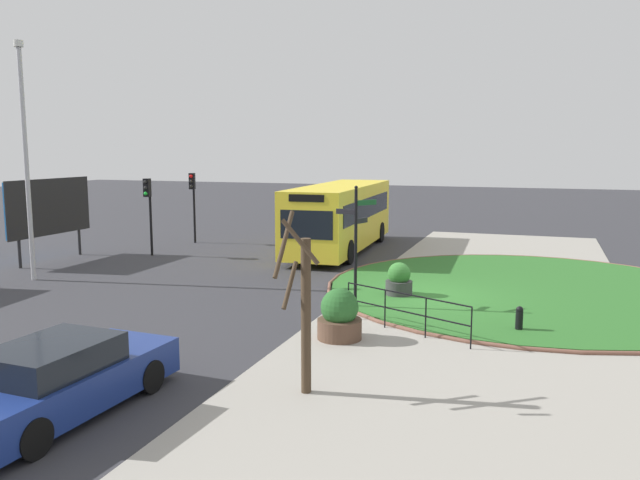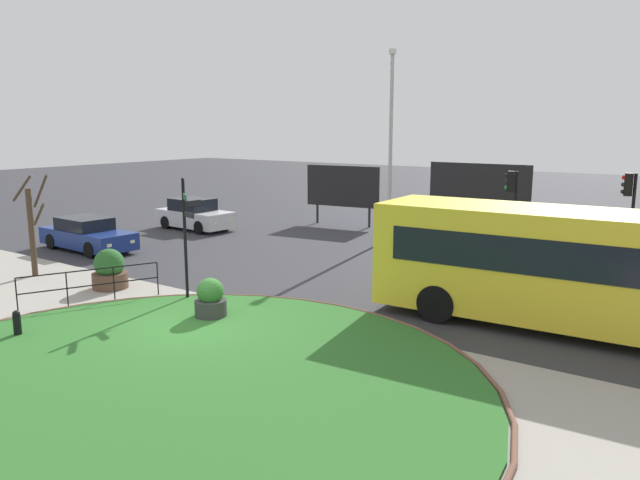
% 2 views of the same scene
% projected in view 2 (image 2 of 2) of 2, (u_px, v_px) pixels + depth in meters
% --- Properties ---
extents(ground, '(120.00, 120.00, 0.00)m').
position_uv_depth(ground, '(194.00, 330.00, 15.27)').
color(ground, '#333338').
extents(sidewalk_paving, '(32.00, 8.42, 0.02)m').
position_uv_depth(sidewalk_paving, '(136.00, 350.00, 13.83)').
color(sidewalk_paving, '#9E998E').
rests_on(sidewalk_paving, ground).
extents(grass_island, '(13.01, 13.01, 0.10)m').
position_uv_depth(grass_island, '(156.00, 390.00, 11.66)').
color(grass_island, '#2D6B28').
rests_on(grass_island, ground).
extents(grass_kerb_ring, '(13.32, 13.32, 0.11)m').
position_uv_depth(grass_kerb_ring, '(156.00, 390.00, 11.66)').
color(grass_kerb_ring, brown).
rests_on(grass_kerb_ring, ground).
extents(signpost_directional, '(0.64, 1.06, 3.59)m').
position_uv_depth(signpost_directional, '(186.00, 231.00, 17.42)').
color(signpost_directional, black).
rests_on(signpost_directional, ground).
extents(bollard_foreground, '(0.19, 0.19, 0.70)m').
position_uv_depth(bollard_foreground, '(17.00, 324.00, 14.59)').
color(bollard_foreground, black).
rests_on(bollard_foreground, ground).
extents(railing_grass_edge, '(1.66, 3.49, 1.03)m').
position_uv_depth(railing_grass_edge, '(91.00, 282.00, 17.29)').
color(railing_grass_edge, black).
rests_on(railing_grass_edge, ground).
extents(bus_yellow, '(10.24, 3.01, 3.01)m').
position_uv_depth(bus_yellow, '(581.00, 268.00, 14.84)').
color(bus_yellow, yellow).
rests_on(bus_yellow, ground).
extents(car_near_lane, '(4.64, 1.96, 1.35)m').
position_uv_depth(car_near_lane, '(87.00, 235.00, 24.92)').
color(car_near_lane, navy).
rests_on(car_near_lane, ground).
extents(car_far_lane, '(4.19, 2.01, 1.52)m').
position_uv_depth(car_far_lane, '(195.00, 215.00, 29.98)').
color(car_far_lane, silver).
rests_on(car_far_lane, ground).
extents(traffic_light_near, '(0.48, 0.31, 3.45)m').
position_uv_depth(traffic_light_near, '(629.00, 200.00, 20.84)').
color(traffic_light_near, black).
rests_on(traffic_light_near, ground).
extents(traffic_light_far, '(0.49, 0.28, 3.37)m').
position_uv_depth(traffic_light_far, '(512.00, 195.00, 22.94)').
color(traffic_light_far, black).
rests_on(traffic_light_far, ground).
extents(lamppost_tall, '(0.32, 0.32, 8.27)m').
position_uv_depth(lamppost_tall, '(391.00, 140.00, 26.57)').
color(lamppost_tall, '#B7B7BC').
rests_on(lamppost_tall, ground).
extents(billboard_left, '(4.63, 0.15, 3.42)m').
position_uv_depth(billboard_left, '(479.00, 191.00, 26.88)').
color(billboard_left, black).
rests_on(billboard_left, ground).
extents(billboard_right, '(4.05, 0.61, 3.05)m').
position_uv_depth(billboard_right, '(343.00, 187.00, 31.02)').
color(billboard_right, black).
rests_on(billboard_right, ground).
extents(planter_near_signpost, '(1.09, 1.09, 1.27)m').
position_uv_depth(planter_near_signpost, '(110.00, 271.00, 19.02)').
color(planter_near_signpost, brown).
rests_on(planter_near_signpost, ground).
extents(planter_kerbside, '(0.84, 0.84, 1.12)m').
position_uv_depth(planter_kerbside, '(211.00, 301.00, 15.99)').
color(planter_kerbside, '#383838').
rests_on(planter_kerbside, ground).
extents(street_tree_bare, '(0.95, 0.87, 3.46)m').
position_uv_depth(street_tree_bare, '(32.00, 226.00, 20.46)').
color(street_tree_bare, '#423323').
rests_on(street_tree_bare, ground).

